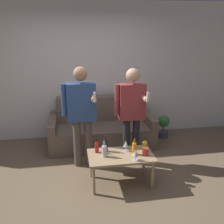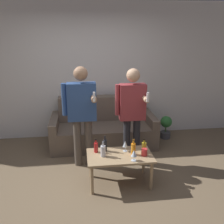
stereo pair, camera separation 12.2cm
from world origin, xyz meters
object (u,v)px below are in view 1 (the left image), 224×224
couch (101,128)px  person_standing_left (81,110)px  bottle_orange (104,151)px  coffee_table (121,158)px  person_standing_right (132,109)px

couch → person_standing_left: size_ratio=1.21×
bottle_orange → person_standing_left: 0.80m
bottle_orange → person_standing_left: bearing=113.6°
coffee_table → bottle_orange: size_ratio=4.25×
couch → person_standing_left: 1.10m
bottle_orange → person_standing_left: person_standing_left is taller
couch → person_standing_right: (0.39, -0.83, 0.62)m
person_standing_left → bottle_orange: bearing=-66.4°
person_standing_right → couch: bearing=115.5°
coffee_table → person_standing_left: person_standing_left is taller
bottle_orange → person_standing_right: 0.89m
person_standing_left → coffee_table: bearing=-50.3°
coffee_table → person_standing_right: (0.29, 0.59, 0.54)m
person_standing_right → coffee_table: bearing=-115.9°
couch → bottle_orange: bearing=-95.3°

